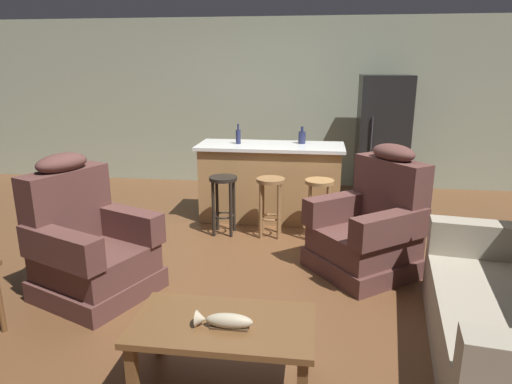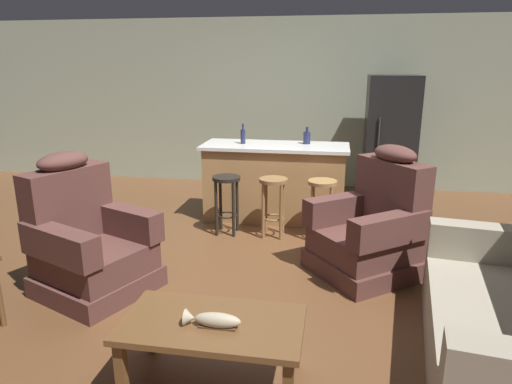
# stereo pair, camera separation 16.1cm
# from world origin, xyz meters

# --- Properties ---
(ground_plane) EXTENTS (12.00, 12.00, 0.00)m
(ground_plane) POSITION_xyz_m (0.00, 0.00, 0.00)
(ground_plane) COLOR brown
(back_wall) EXTENTS (12.00, 0.05, 2.60)m
(back_wall) POSITION_xyz_m (0.00, 3.12, 1.30)
(back_wall) COLOR #9EA88E
(back_wall) RESTS_ON ground_plane
(coffee_table) EXTENTS (1.10, 0.60, 0.42)m
(coffee_table) POSITION_xyz_m (0.04, -1.81, 0.36)
(coffee_table) COLOR brown
(coffee_table) RESTS_ON ground_plane
(fish_figurine) EXTENTS (0.34, 0.10, 0.10)m
(fish_figurine) POSITION_xyz_m (0.06, -1.87, 0.46)
(fish_figurine) COLOR #4C3823
(fish_figurine) RESTS_ON coffee_table
(recliner_near_lamp) EXTENTS (1.10, 1.10, 1.20)m
(recliner_near_lamp) POSITION_xyz_m (-1.33, -0.82, 0.42)
(recliner_near_lamp) COLOR brown
(recliner_near_lamp) RESTS_ON ground_plane
(recliner_near_island) EXTENTS (1.18, 1.18, 1.20)m
(recliner_near_island) POSITION_xyz_m (1.10, -0.04, 0.42)
(recliner_near_island) COLOR brown
(recliner_near_island) RESTS_ON ground_plane
(kitchen_island) EXTENTS (1.80, 0.70, 0.95)m
(kitchen_island) POSITION_xyz_m (0.00, 1.35, 0.48)
(kitchen_island) COLOR #AD7F4C
(kitchen_island) RESTS_ON ground_plane
(bar_stool_left) EXTENTS (0.32, 0.32, 0.68)m
(bar_stool_left) POSITION_xyz_m (-0.47, 0.72, 0.47)
(bar_stool_left) COLOR black
(bar_stool_left) RESTS_ON ground_plane
(bar_stool_middle) EXTENTS (0.32, 0.32, 0.68)m
(bar_stool_middle) POSITION_xyz_m (0.07, 0.72, 0.47)
(bar_stool_middle) COLOR olive
(bar_stool_middle) RESTS_ON ground_plane
(bar_stool_right) EXTENTS (0.32, 0.32, 0.68)m
(bar_stool_right) POSITION_xyz_m (0.61, 0.72, 0.47)
(bar_stool_right) COLOR #A87A47
(bar_stool_right) RESTS_ON ground_plane
(refrigerator) EXTENTS (0.70, 0.69, 1.76)m
(refrigerator) POSITION_xyz_m (1.50, 2.55, 0.88)
(refrigerator) COLOR black
(refrigerator) RESTS_ON ground_plane
(bottle_tall_green) EXTENTS (0.09, 0.09, 0.21)m
(bottle_tall_green) POSITION_xyz_m (0.38, 1.48, 1.03)
(bottle_tall_green) COLOR #23284C
(bottle_tall_green) RESTS_ON kitchen_island
(bottle_short_amber) EXTENTS (0.06, 0.06, 0.25)m
(bottle_short_amber) POSITION_xyz_m (-0.41, 1.36, 1.04)
(bottle_short_amber) COLOR #23284C
(bottle_short_amber) RESTS_ON kitchen_island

